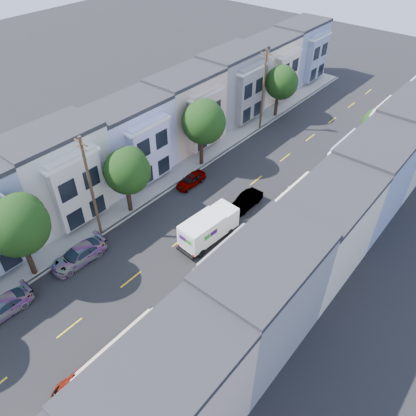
# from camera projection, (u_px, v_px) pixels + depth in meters

# --- Properties ---
(ground) EXTENTS (160.00, 160.00, 0.00)m
(ground) POSITION_uv_depth(u_px,v_px,m) (131.00, 279.00, 33.23)
(ground) COLOR black
(ground) RESTS_ON ground
(road_slab) EXTENTS (12.00, 70.00, 0.02)m
(road_slab) POSITION_uv_depth(u_px,v_px,m) (240.00, 194.00, 42.09)
(road_slab) COLOR black
(road_slab) RESTS_ON ground
(curb_left) EXTENTS (0.30, 70.00, 0.15)m
(curb_left) POSITION_uv_depth(u_px,v_px,m) (196.00, 172.00, 45.03)
(curb_left) COLOR gray
(curb_left) RESTS_ON ground
(curb_right) EXTENTS (0.30, 70.00, 0.15)m
(curb_right) POSITION_uv_depth(u_px,v_px,m) (290.00, 218.00, 39.07)
(curb_right) COLOR gray
(curb_right) RESTS_ON ground
(sidewalk_left) EXTENTS (2.60, 70.00, 0.15)m
(sidewalk_left) POSITION_uv_depth(u_px,v_px,m) (187.00, 168.00, 45.67)
(sidewalk_left) COLOR gray
(sidewalk_left) RESTS_ON ground
(sidewalk_right) EXTENTS (2.60, 70.00, 0.15)m
(sidewalk_right) POSITION_uv_depth(u_px,v_px,m) (302.00, 223.00, 38.43)
(sidewalk_right) COLOR gray
(sidewalk_right) RESTS_ON ground
(centerline) EXTENTS (0.12, 70.00, 0.01)m
(centerline) POSITION_uv_depth(u_px,v_px,m) (239.00, 194.00, 42.10)
(centerline) COLOR gold
(centerline) RESTS_ON ground
(townhouse_row_left) EXTENTS (5.00, 70.00, 8.50)m
(townhouse_row_left) POSITION_uv_depth(u_px,v_px,m) (163.00, 157.00, 47.59)
(townhouse_row_left) COLOR beige
(townhouse_row_left) RESTS_ON ground
(townhouse_row_right) EXTENTS (5.00, 70.00, 8.50)m
(townhouse_row_right) POSITION_uv_depth(u_px,v_px,m) (339.00, 242.00, 36.60)
(townhouse_row_right) COLOR beige
(townhouse_row_right) RESTS_ON ground
(tree_b) EXTENTS (4.70, 4.70, 7.94)m
(tree_b) POSITION_uv_depth(u_px,v_px,m) (17.00, 226.00, 30.01)
(tree_b) COLOR black
(tree_b) RESTS_ON ground
(tree_c) EXTENTS (4.29, 4.29, 7.04)m
(tree_c) POSITION_uv_depth(u_px,v_px,m) (127.00, 171.00, 36.71)
(tree_c) COLOR black
(tree_c) RESTS_ON ground
(tree_d) EXTENTS (4.70, 4.70, 7.81)m
(tree_d) POSITION_uv_depth(u_px,v_px,m) (203.00, 122.00, 42.69)
(tree_d) COLOR black
(tree_d) RESTS_ON ground
(tree_e) EXTENTS (4.27, 4.27, 6.98)m
(tree_e) POSITION_uv_depth(u_px,v_px,m) (281.00, 83.00, 52.25)
(tree_e) COLOR black
(tree_e) RESTS_ON ground
(tree_far_r) EXTENTS (3.10, 3.10, 5.52)m
(tree_far_r) POSITION_uv_depth(u_px,v_px,m) (374.00, 124.00, 45.61)
(tree_far_r) COLOR black
(tree_far_r) RESTS_ON ground
(utility_pole_near) EXTENTS (1.60, 0.26, 10.00)m
(utility_pole_near) POSITION_uv_depth(u_px,v_px,m) (91.00, 188.00, 34.22)
(utility_pole_near) COLOR #42301E
(utility_pole_near) RESTS_ON ground
(utility_pole_far) EXTENTS (1.60, 0.26, 10.00)m
(utility_pole_far) POSITION_uv_depth(u_px,v_px,m) (263.00, 90.00, 49.59)
(utility_pole_far) COLOR #42301E
(utility_pole_far) RESTS_ON ground
(fedex_truck) EXTENTS (2.20, 5.72, 2.74)m
(fedex_truck) POSITION_uv_depth(u_px,v_px,m) (208.00, 227.00, 35.84)
(fedex_truck) COLOR white
(fedex_truck) RESTS_ON ground
(lead_sedan) EXTENTS (1.44, 4.06, 1.35)m
(lead_sedan) POSITION_uv_depth(u_px,v_px,m) (246.00, 201.00, 40.02)
(lead_sedan) COLOR black
(lead_sedan) RESTS_ON ground
(parked_left_b) EXTENTS (2.03, 4.51, 1.33)m
(parked_left_b) POSITION_uv_depth(u_px,v_px,m) (2.00, 308.00, 30.28)
(parked_left_b) COLOR black
(parked_left_b) RESTS_ON ground
(parked_left_c) EXTENTS (2.18, 4.83, 1.43)m
(parked_left_c) POSITION_uv_depth(u_px,v_px,m) (79.00, 255.00, 34.37)
(parked_left_c) COLOR silver
(parked_left_c) RESTS_ON ground
(parked_left_d) EXTENTS (1.49, 3.84, 1.24)m
(parked_left_d) POSITION_uv_depth(u_px,v_px,m) (191.00, 180.00, 42.89)
(parked_left_d) COLOR black
(parked_left_d) RESTS_ON ground
(parked_right_a) EXTENTS (2.90, 5.68, 1.54)m
(parked_right_a) POSITION_uv_depth(u_px,v_px,m) (93.00, 379.00, 25.89)
(parked_right_a) COLOR #5A5F60
(parked_right_a) RESTS_ON ground
(parked_right_b) EXTENTS (1.53, 3.93, 1.29)m
(parked_right_b) POSITION_uv_depth(u_px,v_px,m) (143.00, 334.00, 28.56)
(parked_right_b) COLOR silver
(parked_right_b) RESTS_ON ground
(parked_right_c) EXTENTS (2.38, 5.07, 1.49)m
(parked_right_c) POSITION_uv_depth(u_px,v_px,m) (299.00, 191.00, 41.28)
(parked_right_c) COLOR black
(parked_right_c) RESTS_ON ground
(parked_right_d) EXTENTS (2.12, 4.28, 1.24)m
(parked_right_d) POSITION_uv_depth(u_px,v_px,m) (341.00, 153.00, 47.07)
(parked_right_d) COLOR black
(parked_right_d) RESTS_ON ground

